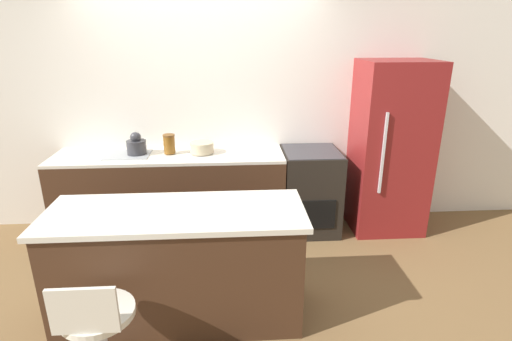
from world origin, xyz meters
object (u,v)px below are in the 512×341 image
stool_chair (99,334)px  kettle (136,145)px  oven_range (310,191)px  refrigerator (390,149)px  mixing_bowl (202,147)px

stool_chair → kettle: (-0.15, 2.01, 0.59)m
oven_range → stool_chair: 2.58m
refrigerator → mixing_bowl: 1.98m
refrigerator → mixing_bowl: refrigerator is taller
stool_chair → kettle: kettle is taller
stool_chair → refrigerator: bearing=38.8°
oven_range → stool_chair: oven_range is taller
stool_chair → kettle: 2.10m
refrigerator → stool_chair: bearing=-141.2°
oven_range → stool_chair: size_ratio=1.08×
stool_chair → mixing_bowl: bearing=75.9°
kettle → mixing_bowl: bearing=0.0°
refrigerator → stool_chair: (-2.48, -1.99, -0.51)m
oven_range → refrigerator: refrigerator is taller
refrigerator → kettle: (-2.63, 0.01, 0.08)m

